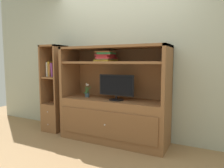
{
  "coord_description": "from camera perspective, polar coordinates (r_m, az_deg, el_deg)",
  "views": [
    {
      "loc": [
        1.45,
        -2.56,
        1.29
      ],
      "look_at": [
        0.0,
        0.35,
        0.93
      ],
      "focal_mm": 33.39,
      "sensor_mm": 36.0,
      "label": 1
    }
  ],
  "objects": [
    {
      "name": "media_console",
      "position": [
        3.39,
        0.42,
        -7.28
      ],
      "size": [
        1.75,
        0.58,
        1.52
      ],
      "color": "brown",
      "rests_on": "ground_plane"
    },
    {
      "name": "ground_plane",
      "position": [
        3.21,
        -2.92,
        -17.46
      ],
      "size": [
        8.0,
        8.0,
        0.0
      ],
      "primitive_type": "plane",
      "color": "#99754C"
    },
    {
      "name": "painted_rear_wall",
      "position": [
        3.61,
        2.85,
        7.98
      ],
      "size": [
        6.0,
        0.1,
        2.8
      ],
      "primitive_type": "cube",
      "color": "#ADB29E",
      "rests_on": "ground_plane"
    },
    {
      "name": "tv_monitor",
      "position": [
        3.24,
        1.18,
        -0.79
      ],
      "size": [
        0.58,
        0.23,
        0.4
      ],
      "color": "black",
      "rests_on": "media_console"
    },
    {
      "name": "upright_book_row",
      "position": [
        4.02,
        -16.15,
        3.78
      ],
      "size": [
        0.16,
        0.17,
        0.28
      ],
      "color": "silver",
      "rests_on": "bookshelf_tall"
    },
    {
      "name": "potted_plant",
      "position": [
        3.56,
        -6.82,
        -2.6
      ],
      "size": [
        0.11,
        0.08,
        0.25
      ],
      "color": "#384C56",
      "rests_on": "media_console"
    },
    {
      "name": "bookshelf_tall",
      "position": [
        4.06,
        -15.26,
        -4.52
      ],
      "size": [
        0.36,
        0.41,
        1.58
      ],
      "color": "brown",
      "rests_on": "ground_plane"
    },
    {
      "name": "magazine_stack",
      "position": [
        3.35,
        -1.66,
        7.52
      ],
      "size": [
        0.3,
        0.35,
        0.16
      ],
      "color": "gold",
      "rests_on": "media_console"
    }
  ]
}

